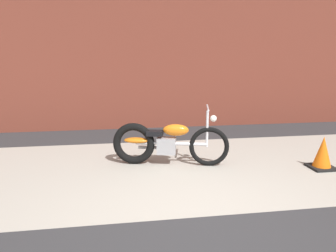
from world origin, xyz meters
TOP-DOWN VIEW (x-y plane):
  - ground_plane at (0.00, 0.00)m, footprint 80.00×80.00m
  - sidewalk_slab at (0.00, 1.75)m, footprint 36.00×3.50m
  - brick_building_wall at (0.00, 5.20)m, footprint 36.00×0.50m
  - motorcycle_orange at (-0.16, 1.95)m, footprint 1.97×0.75m
  - traffic_cone at (2.47, 1.33)m, footprint 0.40×0.40m

SIDE VIEW (x-z plane):
  - ground_plane at x=0.00m, z-range 0.00..0.00m
  - sidewalk_slab at x=0.00m, z-range 0.00..0.01m
  - traffic_cone at x=2.47m, z-range -0.03..0.52m
  - motorcycle_orange at x=-0.16m, z-range -0.12..0.91m
  - brick_building_wall at x=0.00m, z-range 0.00..5.78m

